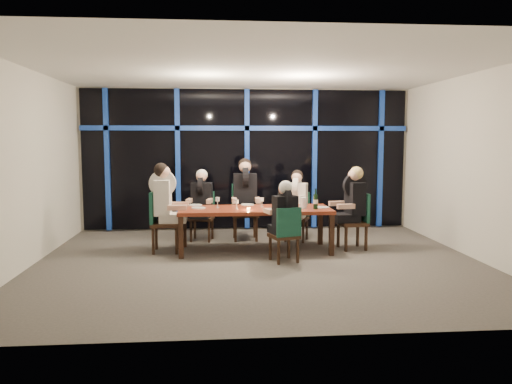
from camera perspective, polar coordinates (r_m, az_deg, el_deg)
room at (r=7.69m, az=0.38°, el=6.77°), size 7.04×7.00×3.02m
window_wall at (r=10.62m, az=-1.00°, el=4.01°), size 6.86×0.43×2.94m
dining_table at (r=8.58m, az=-0.11°, el=-2.30°), size 2.60×1.00×0.75m
chair_far_left at (r=9.63m, az=-6.13°, el=-2.41°), size 0.50×0.50×0.93m
chair_far_mid at (r=9.65m, az=-1.29°, el=-1.89°), size 0.50×0.50×1.07m
chair_far_right at (r=9.58m, az=4.73°, el=-2.46°), size 0.56×0.56×0.92m
chair_end_left at (r=8.68m, az=-10.88°, el=-2.97°), size 0.49×0.49×1.04m
chair_end_right at (r=8.96m, az=11.47°, el=-2.90°), size 0.51×0.51×0.99m
chair_near_mid at (r=7.82m, az=3.45°, el=-4.55°), size 0.51×0.51×0.88m
diner_far_left at (r=9.50m, az=-6.25°, el=-0.27°), size 0.50×0.61×0.90m
diner_far_mid at (r=9.51m, az=-1.25°, el=0.55°), size 0.53×0.66×1.04m
diner_far_right at (r=9.45m, az=4.65°, el=-0.33°), size 0.57×0.63×0.90m
diner_end_left at (r=8.62m, az=-10.35°, el=-0.27°), size 0.65×0.52×1.02m
diner_end_right at (r=8.87m, az=11.02°, el=-0.42°), size 0.64×0.52×0.97m
diner_near_mid at (r=7.83m, az=3.23°, el=-1.93°), size 0.52×0.60×0.86m
plate_far_left at (r=8.97m, az=-6.96°, el=-1.50°), size 0.24×0.24×0.01m
plate_far_mid at (r=8.98m, az=-0.98°, el=-1.45°), size 0.24×0.24×0.01m
plate_far_right at (r=8.92m, az=3.87°, el=-1.51°), size 0.24×0.24×0.01m
plate_end_left at (r=8.60m, az=-6.59°, el=-1.82°), size 0.24×0.24×0.01m
plate_end_right at (r=8.69m, az=7.56°, el=-1.74°), size 0.24×0.24×0.01m
plate_near_mid at (r=8.35m, az=1.60°, el=-2.01°), size 0.24×0.24×0.01m
wine_bottle at (r=8.50m, az=6.82°, el=-1.05°), size 0.08×0.08×0.35m
water_pitcher at (r=8.55m, az=5.46°, el=-1.25°), size 0.12×0.10×0.19m
tea_light at (r=8.37m, az=-0.88°, el=-1.94°), size 0.05×0.05×0.03m
wine_glass_a at (r=8.45m, az=-2.22°, el=-1.19°), size 0.06×0.06×0.16m
wine_glass_b at (r=8.71m, az=0.68°, el=-0.93°), size 0.06×0.06×0.16m
wine_glass_c at (r=8.47m, az=2.92°, el=-1.07°), size 0.07×0.07×0.18m
wine_glass_d at (r=8.64m, az=-4.42°, el=-0.92°), size 0.07×0.07×0.18m
wine_glass_e at (r=8.75m, az=5.15°, el=-0.78°), size 0.08×0.08×0.19m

